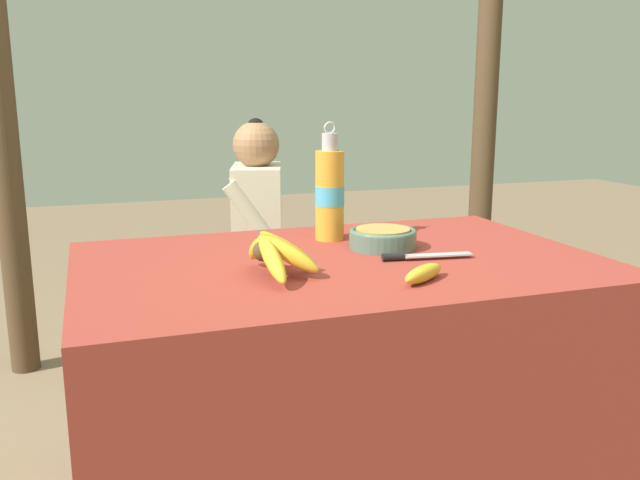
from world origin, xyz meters
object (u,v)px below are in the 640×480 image
loose_banana_front (423,273)px  support_post_near (0,106)px  water_bottle (330,193)px  support_post_far (486,103)px  wooden_bench (286,287)px  banana_bunch_green (373,254)px  banana_bunch_ripe (276,252)px  serving_bowl (383,237)px  knife (414,256)px  seated_vendor (248,228)px

loose_banana_front → support_post_near: 2.03m
water_bottle → support_post_far: support_post_far is taller
wooden_bench → banana_bunch_green: bearing=0.4°
banana_bunch_ripe → serving_bowl: banana_bunch_ripe is taller
knife → banana_bunch_green: knife is taller
serving_bowl → water_bottle: water_bottle is taller
water_bottle → seated_vendor: (-0.00, 1.03, -0.29)m
loose_banana_front → seated_vendor: (-0.05, 1.50, -0.18)m
knife → banana_bunch_green: (0.48, 1.35, -0.34)m
support_post_near → support_post_far: 2.23m
banana_bunch_ripe → seated_vendor: (0.24, 1.36, -0.22)m
wooden_bench → seated_vendor: 0.33m
banana_bunch_ripe → support_post_near: (-0.70, 1.59, 0.29)m
serving_bowl → support_post_near: (-1.04, 1.41, 0.32)m
knife → support_post_far: support_post_far is taller
banana_bunch_ripe → support_post_far: support_post_far is taller
wooden_bench → loose_banana_front: bearing=-94.7°
serving_bowl → knife: bearing=-81.9°
banana_bunch_ripe → support_post_far: bearing=46.1°
banana_bunch_ripe → support_post_near: size_ratio=0.12×
loose_banana_front → water_bottle: bearing=95.9°
loose_banana_front → banana_bunch_green: size_ratio=0.60×
knife → serving_bowl: bearing=106.3°
water_bottle → support_post_far: 1.82m
support_post_near → banana_bunch_ripe: bearing=-66.3°
wooden_bench → seated_vendor: (-0.17, -0.02, 0.29)m
seated_vendor → support_post_far: (1.29, 0.23, 0.51)m
support_post_far → knife: bearing=-126.9°
serving_bowl → wooden_bench: size_ratio=0.12×
knife → wooden_bench: size_ratio=0.16×
water_bottle → serving_bowl: bearing=-56.7°
wooden_bench → support_post_near: support_post_near is taller
banana_bunch_ripe → water_bottle: water_bottle is taller
support_post_near → wooden_bench: bearing=-10.8°
support_post_far → banana_bunch_green: bearing=-163.2°
water_bottle → loose_banana_front: (0.05, -0.47, -0.11)m
water_bottle → knife: 0.34m
knife → wooden_bench: bearing=95.8°
seated_vendor → support_post_far: size_ratio=0.48×
water_bottle → support_post_near: 1.59m
support_post_near → support_post_far: size_ratio=1.00×
water_bottle → support_post_far: (1.29, 1.26, 0.22)m
banana_bunch_ripe → banana_bunch_green: size_ratio=1.12×
serving_bowl → banana_bunch_green: size_ratio=0.76×
water_bottle → seated_vendor: water_bottle is taller
banana_bunch_ripe → seated_vendor: size_ratio=0.25×
loose_banana_front → banana_bunch_green: (0.54, 1.53, -0.35)m
banana_bunch_ripe → support_post_far: (1.53, 1.59, 0.29)m
loose_banana_front → support_post_near: size_ratio=0.06×
banana_bunch_green → support_post_near: 1.69m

